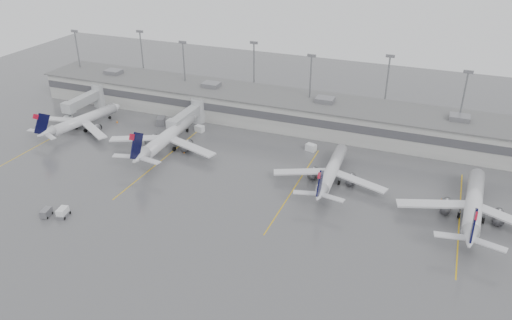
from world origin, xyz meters
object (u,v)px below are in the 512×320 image
at_px(jet_mid_left, 166,137).
at_px(baggage_tug, 63,213).
at_px(jet_far_left, 81,120).
at_px(jet_mid_right, 331,171).
at_px(jet_far_right, 474,205).

xyz_separation_m(jet_mid_left, baggage_tug, (-3.41, -35.53, -2.64)).
bearing_deg(jet_far_left, baggage_tug, -43.73).
relative_size(jet_mid_left, jet_mid_right, 1.15).
bearing_deg(baggage_tug, jet_far_right, 9.65).
bearing_deg(jet_mid_left, jet_far_left, 174.41).
distance_m(jet_mid_right, jet_far_right, 30.44).
bearing_deg(jet_mid_right, baggage_tug, -146.06).
bearing_deg(baggage_tug, jet_far_left, 112.70).
height_order(jet_mid_left, jet_mid_right, jet_mid_left).
xyz_separation_m(jet_far_left, jet_far_right, (102.76, -7.35, 0.42)).
distance_m(jet_mid_left, baggage_tug, 35.79).
distance_m(jet_mid_left, jet_far_right, 74.34).
bearing_deg(jet_mid_right, jet_far_left, 175.74).
bearing_deg(jet_far_left, jet_far_right, 8.05).
bearing_deg(jet_mid_left, jet_mid_right, -4.13).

